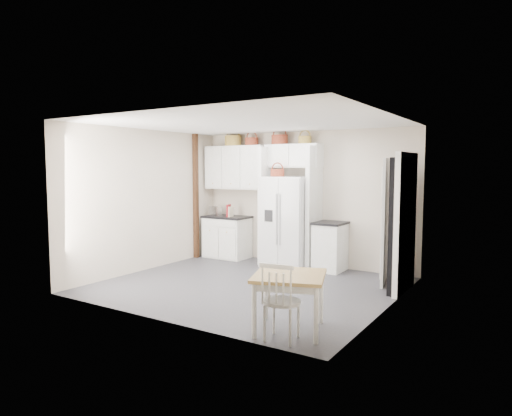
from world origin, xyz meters
The scene contains 27 objects.
floor centered at (0.00, 0.00, 0.00)m, with size 4.50×4.50×0.00m, color #303030.
ceiling centered at (0.00, 0.00, 2.60)m, with size 4.50×4.50×0.00m, color white.
wall_back centered at (0.00, 2.00, 1.30)m, with size 4.50×4.50×0.00m, color #BBAE99.
wall_left centered at (-2.25, 0.00, 1.30)m, with size 4.00×4.00×0.00m, color #BBAE99.
wall_right centered at (2.25, 0.00, 1.30)m, with size 4.00×4.00×0.00m, color #BBAE99.
refrigerator centered at (-0.15, 1.62, 0.86)m, with size 0.89×0.72×1.73m, color silver.
base_cab_left centered at (-1.65, 1.70, 0.42)m, with size 0.91×0.58×0.84m, color silver.
base_cab_right centered at (0.69, 1.70, 0.43)m, with size 0.49×0.59×0.87m, color silver.
dining_table centered at (1.52, -1.45, 0.33)m, with size 0.80×0.80×0.67m, color brown.
windsor_chair centered at (1.59, -1.75, 0.43)m, with size 0.42×0.38×0.86m, color silver.
counter_left centered at (-1.65, 1.70, 0.86)m, with size 0.95×0.61×0.04m, color black.
counter_right centered at (0.69, 1.70, 0.89)m, with size 0.53×0.63×0.04m, color black.
toaster centered at (-1.96, 1.70, 0.98)m, with size 0.27×0.16×0.19m, color silver.
cookbook_red centered at (-1.55, 1.62, 1.01)m, with size 0.04×0.17×0.26m, color maroon.
cookbook_cream centered at (-1.49, 1.62, 0.99)m, with size 0.03×0.14×0.21m, color beige.
basket_upper_b centered at (-1.58, 1.83, 2.46)m, with size 0.36×0.36×0.21m, color olive.
basket_upper_c centered at (-1.11, 1.83, 2.43)m, with size 0.28×0.28×0.16m, color maroon.
basket_bridge_a centered at (-0.46, 1.83, 2.44)m, with size 0.33×0.33×0.19m, color maroon.
basket_bridge_b centered at (0.09, 1.83, 2.42)m, with size 0.26×0.26×0.15m, color olive.
basket_fridge_a centered at (-0.33, 1.52, 1.80)m, with size 0.27×0.27×0.14m, color maroon.
upper_cabinet centered at (-1.50, 1.83, 1.90)m, with size 1.40×0.34×0.90m, color silver.
bridge_cabinet centered at (-0.15, 1.83, 2.12)m, with size 1.12×0.34×0.45m, color silver.
fridge_panel_left centered at (-0.66, 1.70, 1.15)m, with size 0.08×0.60×2.30m, color silver.
fridge_panel_right centered at (0.36, 1.70, 1.15)m, with size 0.08×0.60×2.30m, color silver.
trim_post centered at (-2.20, 1.35, 1.30)m, with size 0.09×0.09×2.60m, color black.
doorway_void centered at (2.16, 1.00, 1.02)m, with size 0.18×0.85×2.05m, color black.
door_slab centered at (1.80, 1.33, 1.02)m, with size 0.80×0.04×2.05m, color white.
Camera 1 is at (3.97, -6.05, 1.90)m, focal length 32.00 mm.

